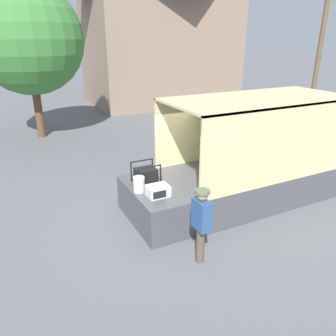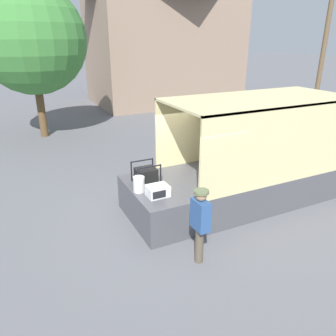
# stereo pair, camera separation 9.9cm
# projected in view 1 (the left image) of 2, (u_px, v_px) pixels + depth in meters

# --- Properties ---
(ground_plane) EXTENTS (160.00, 160.00, 0.00)m
(ground_plane) POSITION_uv_depth(u_px,v_px,m) (174.00, 215.00, 8.83)
(ground_plane) COLOR slate
(box_truck) EXTENTS (6.99, 2.43, 2.96)m
(box_truck) POSITION_uv_depth(u_px,v_px,m) (289.00, 160.00, 10.16)
(box_truck) COLOR navy
(box_truck) RESTS_ON ground
(tailgate_deck) EXTENTS (1.18, 2.31, 0.95)m
(tailgate_deck) POSITION_uv_depth(u_px,v_px,m) (154.00, 204.00, 8.40)
(tailgate_deck) COLOR #4C4C51
(tailgate_deck) RESTS_ON ground
(microwave) EXTENTS (0.51, 0.41, 0.26)m
(microwave) POSITION_uv_depth(u_px,v_px,m) (158.00, 191.00, 7.75)
(microwave) COLOR white
(microwave) RESTS_ON tailgate_deck
(portable_generator) EXTENTS (0.64, 0.54, 0.55)m
(portable_generator) POSITION_uv_depth(u_px,v_px,m) (147.00, 175.00, 8.44)
(portable_generator) COLOR black
(portable_generator) RESTS_ON tailgate_deck
(orange_bucket) EXTENTS (0.28, 0.28, 0.38)m
(orange_bucket) POSITION_uv_depth(u_px,v_px,m) (139.00, 184.00, 7.95)
(orange_bucket) COLOR silver
(orange_bucket) RESTS_ON tailgate_deck
(worker_person) EXTENTS (0.30, 0.44, 1.68)m
(worker_person) POSITION_uv_depth(u_px,v_px,m) (201.00, 219.00, 6.64)
(worker_person) COLOR brown
(worker_person) RESTS_ON ground
(house_backdrop) EXTENTS (10.38, 6.91, 9.27)m
(house_backdrop) POSITION_uv_depth(u_px,v_px,m) (160.00, 34.00, 22.98)
(house_backdrop) COLOR gray
(house_backdrop) RESTS_ON ground
(utility_pole) EXTENTS (1.80, 0.28, 8.59)m
(utility_pole) POSITION_uv_depth(u_px,v_px,m) (322.00, 38.00, 19.28)
(utility_pole) COLOR brown
(utility_pole) RESTS_ON ground
(street_tree) EXTENTS (4.78, 4.78, 6.79)m
(street_tree) POSITION_uv_depth(u_px,v_px,m) (28.00, 39.00, 14.25)
(street_tree) COLOR brown
(street_tree) RESTS_ON ground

